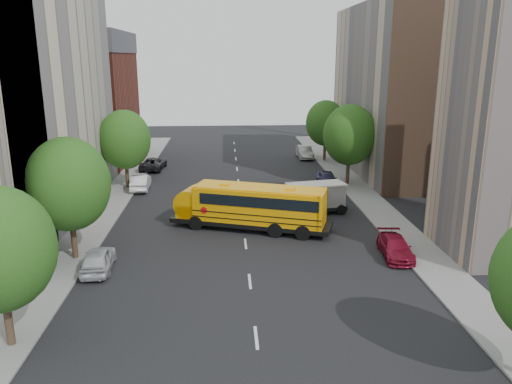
{
  "coord_description": "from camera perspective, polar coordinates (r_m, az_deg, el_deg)",
  "views": [
    {
      "loc": [
        -1.27,
        -34.43,
        12.55
      ],
      "look_at": [
        0.98,
        2.0,
        2.64
      ],
      "focal_mm": 35.0,
      "sensor_mm": 36.0,
      "label": 1
    }
  ],
  "objects": [
    {
      "name": "sidewalk_left",
      "position": [
        42.61,
        -17.27,
        -2.56
      ],
      "size": [
        3.0,
        80.0,
        0.12
      ],
      "primitive_type": "cube",
      "color": "slate",
      "rests_on": "ground"
    },
    {
      "name": "parked_car_0",
      "position": [
        31.9,
        -17.6,
        -7.32
      ],
      "size": [
        1.99,
        4.36,
        1.45
      ],
      "primitive_type": "imported",
      "rotation": [
        0.0,
        0.0,
        3.21
      ],
      "color": "silver",
      "rests_on": "ground"
    },
    {
      "name": "ground",
      "position": [
        36.67,
        -1.33,
        -4.82
      ],
      "size": [
        120.0,
        120.0,
        0.0
      ],
      "primitive_type": "plane",
      "color": "black",
      "rests_on": "ground"
    },
    {
      "name": "building_left_redbrick",
      "position": [
        64.92,
        -18.68,
        9.06
      ],
      "size": [
        10.0,
        15.0,
        13.0
      ],
      "primitive_type": "cube",
      "color": "maroon",
      "rests_on": "ground"
    },
    {
      "name": "building_left_cream",
      "position": [
        43.83,
        -26.42,
        10.31
      ],
      "size": [
        10.0,
        26.0,
        20.0
      ],
      "primitive_type": "cube",
      "color": "beige",
      "rests_on": "ground"
    },
    {
      "name": "street_tree_5",
      "position": [
        62.16,
        7.96,
        7.8
      ],
      "size": [
        4.86,
        4.86,
        7.51
      ],
      "color": "#38281C",
      "rests_on": "ground"
    },
    {
      "name": "school_bus",
      "position": [
        37.15,
        -0.78,
        -1.47
      ],
      "size": [
        12.27,
        6.51,
        3.41
      ],
      "rotation": [
        0.0,
        0.0,
        -0.33
      ],
      "color": "black",
      "rests_on": "ground"
    },
    {
      "name": "lane_markings",
      "position": [
        46.19,
        -1.82,
        -0.57
      ],
      "size": [
        0.15,
        64.0,
        0.01
      ],
      "primitive_type": "cube",
      "color": "silver",
      "rests_on": "ground"
    },
    {
      "name": "building_right_far",
      "position": [
        57.85,
        16.25,
        11.09
      ],
      "size": [
        10.0,
        22.0,
        18.0
      ],
      "primitive_type": "cube",
      "color": "#B8A28F",
      "rests_on": "ground"
    },
    {
      "name": "parked_car_5",
      "position": [
        64.24,
        5.57,
        4.57
      ],
      "size": [
        1.68,
        4.79,
        1.58
      ],
      "primitive_type": "imported",
      "rotation": [
        0.0,
        0.0,
        0.0
      ],
      "color": "#A3A29D",
      "rests_on": "ground"
    },
    {
      "name": "sidewalk_right",
      "position": [
        43.29,
        13.8,
        -2.03
      ],
      "size": [
        3.0,
        80.0,
        0.12
      ],
      "primitive_type": "cube",
      "color": "slate",
      "rests_on": "ground"
    },
    {
      "name": "street_tree_4",
      "position": [
        50.52,
        10.64,
        6.43
      ],
      "size": [
        5.25,
        5.25,
        8.1
      ],
      "color": "#38281C",
      "rests_on": "ground"
    },
    {
      "name": "street_tree_2",
      "position": [
        50.0,
        -14.78,
        5.81
      ],
      "size": [
        4.99,
        4.99,
        7.71
      ],
      "color": "#38281C",
      "rests_on": "ground"
    },
    {
      "name": "safari_truck",
      "position": [
        41.21,
        6.25,
        -0.68
      ],
      "size": [
        6.22,
        3.28,
        2.54
      ],
      "rotation": [
        0.0,
        0.0,
        0.2
      ],
      "color": "black",
      "rests_on": "ground"
    },
    {
      "name": "parked_car_3",
      "position": [
        33.69,
        15.63,
        -6.1
      ],
      "size": [
        2.19,
        4.57,
        1.28
      ],
      "primitive_type": "imported",
      "rotation": [
        0.0,
        0.0,
        -0.09
      ],
      "color": "maroon",
      "rests_on": "ground"
    },
    {
      "name": "street_tree_1",
      "position": [
        32.84,
        -20.65,
        0.82
      ],
      "size": [
        5.12,
        5.12,
        7.9
      ],
      "color": "#38281C",
      "rests_on": "ground"
    },
    {
      "name": "parked_car_2",
      "position": [
        58.52,
        -11.65,
        3.21
      ],
      "size": [
        2.82,
        5.34,
        1.43
      ],
      "primitive_type": "imported",
      "rotation": [
        0.0,
        0.0,
        3.05
      ],
      "color": "black",
      "rests_on": "ground"
    },
    {
      "name": "building_right_sidewall",
      "position": [
        47.65,
        20.67,
        9.97
      ],
      "size": [
        10.1,
        0.3,
        18.0
      ],
      "primitive_type": "cube",
      "color": "brown",
      "rests_on": "ground"
    },
    {
      "name": "parked_car_4",
      "position": [
        50.32,
        8.12,
        1.48
      ],
      "size": [
        1.98,
        4.48,
        1.5
      ],
      "primitive_type": "imported",
      "rotation": [
        0.0,
        0.0,
        -0.05
      ],
      "color": "#363156",
      "rests_on": "ground"
    },
    {
      "name": "parked_car_1",
      "position": [
        49.83,
        -13.05,
        1.09
      ],
      "size": [
        1.78,
        4.6,
        1.49
      ],
      "primitive_type": "imported",
      "rotation": [
        0.0,
        0.0,
        3.19
      ],
      "color": "silver",
      "rests_on": "ground"
    }
  ]
}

